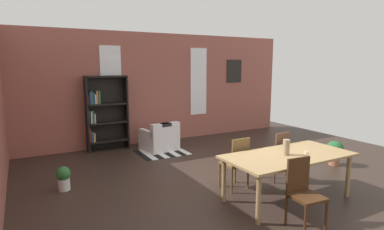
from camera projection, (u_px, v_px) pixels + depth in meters
name	position (u px, v px, depth m)	size (l,w,h in m)	color
ground_plane	(243.00, 186.00, 5.75)	(10.28, 10.28, 0.00)	#32251E
back_wall_brick	(157.00, 88.00, 8.98)	(8.61, 0.12, 3.09)	#9C5549
window_pane_0	(111.00, 84.00, 8.26)	(0.55, 0.02, 2.01)	white
window_pane_1	(199.00, 82.00, 9.53)	(0.55, 0.02, 2.01)	white
dining_table	(288.00, 159.00, 5.10)	(2.15, 1.04, 0.77)	#9F7F50
vase_on_table	(286.00, 147.00, 5.04)	(0.11, 0.11, 0.25)	#998466
tealight_candle_0	(306.00, 152.00, 5.13)	(0.04, 0.04, 0.04)	silver
dining_chair_far_right	(277.00, 154.00, 6.01)	(0.44, 0.44, 0.95)	brown
dining_chair_near_left	(303.00, 191.00, 4.25)	(0.43, 0.43, 0.95)	#402412
dining_chair_far_left	(237.00, 161.00, 5.54)	(0.41, 0.41, 0.95)	brown
bookshelf_tall	(104.00, 112.00, 8.09)	(1.06, 0.33, 1.93)	black
armchair_white	(160.00, 139.00, 8.19)	(0.91, 0.91, 0.75)	white
potted_plant_by_shelf	(335.00, 151.00, 6.92)	(0.39, 0.39, 0.55)	#9E6042
potted_plant_corner	(64.00, 178.00, 5.54)	(0.25, 0.25, 0.43)	silver
striped_rug	(162.00, 152.00, 7.98)	(1.21, 1.06, 0.01)	black
framed_picture	(234.00, 71.00, 10.11)	(0.56, 0.03, 0.72)	black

